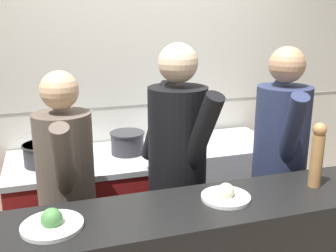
% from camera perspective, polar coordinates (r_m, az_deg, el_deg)
% --- Properties ---
extents(wall_back_tiled, '(8.00, 0.06, 2.60)m').
position_cam_1_polar(wall_back_tiled, '(3.31, -3.30, 5.78)').
color(wall_back_tiled, silver).
rests_on(wall_back_tiled, ground_plane).
extents(oven_range, '(1.13, 0.71, 0.86)m').
position_cam_1_polar(oven_range, '(3.12, -11.46, -12.09)').
color(oven_range, maroon).
rests_on(oven_range, ground_plane).
extents(prep_counter, '(0.91, 0.65, 0.89)m').
position_cam_1_polar(prep_counter, '(3.36, 6.56, -9.60)').
color(prep_counter, '#B7BABF').
rests_on(prep_counter, ground_plane).
extents(stock_pot, '(0.27, 0.27, 0.15)m').
position_cam_1_polar(stock_pot, '(2.88, -17.80, -3.84)').
color(stock_pot, '#2D2D33').
rests_on(stock_pot, oven_range).
extents(sauce_pot, '(0.26, 0.26, 0.17)m').
position_cam_1_polar(sauce_pot, '(2.99, -5.91, -2.32)').
color(sauce_pot, '#2D2D33').
rests_on(sauce_pot, oven_range).
extents(mixing_bowl_steel, '(0.27, 0.27, 0.08)m').
position_cam_1_polar(mixing_bowl_steel, '(3.34, 9.65, -0.90)').
color(mixing_bowl_steel, '#B7BABF').
rests_on(mixing_bowl_steel, prep_counter).
extents(plated_dish_main, '(0.27, 0.27, 0.09)m').
position_cam_1_polar(plated_dish_main, '(1.82, -16.48, -13.33)').
color(plated_dish_main, white).
rests_on(plated_dish_main, pass_counter).
extents(plated_dish_appetiser, '(0.25, 0.25, 0.09)m').
position_cam_1_polar(plated_dish_appetiser, '(2.02, 8.39, -9.89)').
color(plated_dish_appetiser, white).
rests_on(plated_dish_appetiser, pass_counter).
extents(pepper_mill, '(0.07, 0.07, 0.35)m').
position_cam_1_polar(pepper_mill, '(2.22, 20.84, -3.78)').
color(pepper_mill, '#AD7A47').
rests_on(pepper_mill, pass_counter).
extents(chef_head_cook, '(0.35, 0.70, 1.59)m').
position_cam_1_polar(chef_head_cook, '(2.37, -14.43, -9.37)').
color(chef_head_cook, black).
rests_on(chef_head_cook, ground_plane).
extents(chef_sous, '(0.44, 0.75, 1.73)m').
position_cam_1_polar(chef_sous, '(2.41, 1.35, -6.49)').
color(chef_sous, black).
rests_on(chef_sous, ground_plane).
extents(chef_line, '(0.44, 0.73, 1.69)m').
position_cam_1_polar(chef_line, '(2.68, 15.83, -5.13)').
color(chef_line, black).
rests_on(chef_line, ground_plane).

